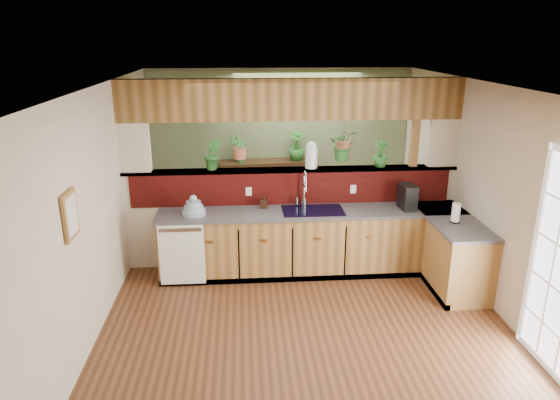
{
  "coord_description": "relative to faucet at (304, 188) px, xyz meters",
  "views": [
    {
      "loc": [
        -0.67,
        -5.27,
        3.13
      ],
      "look_at": [
        -0.21,
        0.7,
        1.15
      ],
      "focal_mm": 32.0,
      "sensor_mm": 36.0,
      "label": 1
    }
  ],
  "objects": [
    {
      "name": "ground",
      "position": [
        -0.15,
        -1.13,
        -1.17
      ],
      "size": [
        4.6,
        7.0,
        0.01
      ],
      "primitive_type": "cube",
      "color": "#502D18",
      "rests_on": "ground"
    },
    {
      "name": "hanging_plant_b",
      "position": [
        0.56,
        0.22,
        0.71
      ],
      "size": [
        0.42,
        0.37,
        0.55
      ],
      "color": "brown",
      "rests_on": "header_beam"
    },
    {
      "name": "framed_print",
      "position": [
        -2.42,
        -1.93,
        0.38
      ],
      "size": [
        0.04,
        0.35,
        0.45
      ],
      "color": "brown",
      "rests_on": "wall_left"
    },
    {
      "name": "wall_left",
      "position": [
        -2.45,
        -1.13,
        0.13
      ],
      "size": [
        0.02,
        7.0,
        2.6
      ],
      "primitive_type": "cube",
      "color": "beige",
      "rests_on": "ground"
    },
    {
      "name": "pass_through_partition",
      "position": [
        -0.12,
        0.22,
        0.02
      ],
      "size": [
        4.6,
        0.21,
        2.6
      ],
      "color": "beige",
      "rests_on": "ground"
    },
    {
      "name": "paper_towel",
      "position": [
        1.82,
        -0.73,
        -0.15
      ],
      "size": [
        0.13,
        0.13,
        0.27
      ],
      "color": "black",
      "rests_on": "countertop"
    },
    {
      "name": "ceiling",
      "position": [
        -0.15,
        -1.13,
        1.43
      ],
      "size": [
        4.6,
        7.0,
        0.01
      ],
      "primitive_type": "cube",
      "color": "brown",
      "rests_on": "ground"
    },
    {
      "name": "dishwasher",
      "position": [
        -1.63,
        -0.46,
        -0.72
      ],
      "size": [
        0.58,
        0.03,
        0.82
      ],
      "color": "white",
      "rests_on": "ground"
    },
    {
      "name": "hanging_plant_a",
      "position": [
        -0.86,
        0.22,
        0.59
      ],
      "size": [
        0.23,
        0.19,
        0.51
      ],
      "color": "brown",
      "rests_on": "header_beam"
    },
    {
      "name": "wall_back",
      "position": [
        -0.15,
        2.37,
        0.13
      ],
      "size": [
        4.6,
        0.02,
        2.6
      ],
      "primitive_type": "cube",
      "color": "beige",
      "rests_on": "ground"
    },
    {
      "name": "glass_jar",
      "position": [
        0.12,
        0.22,
        0.4
      ],
      "size": [
        0.17,
        0.17,
        0.37
      ],
      "color": "silver",
      "rests_on": "pass_through_ledge"
    },
    {
      "name": "sage_backwall",
      "position": [
        -0.15,
        2.35,
        0.13
      ],
      "size": [
        4.55,
        0.02,
        2.55
      ],
      "primitive_type": "cube",
      "color": "#5B6B49",
      "rests_on": "ground"
    },
    {
      "name": "pass_through_ledge",
      "position": [
        -0.15,
        0.22,
        0.2
      ],
      "size": [
        4.6,
        0.21,
        0.04
      ],
      "primitive_type": "cube",
      "color": "brown",
      "rests_on": "ground"
    },
    {
      "name": "soap_dispenser",
      "position": [
        -0.55,
        0.0,
        -0.18
      ],
      "size": [
        0.1,
        0.1,
        0.19
      ],
      "primitive_type": "imported",
      "rotation": [
        0.0,
        0.0,
        -0.17
      ],
      "color": "#351F13",
      "rests_on": "countertop"
    },
    {
      "name": "coffee_maker",
      "position": [
        1.38,
        -0.19,
        -0.12
      ],
      "size": [
        0.18,
        0.3,
        0.34
      ],
      "rotation": [
        0.0,
        0.0,
        0.08
      ],
      "color": "black",
      "rests_on": "countertop"
    },
    {
      "name": "navy_sink",
      "position": [
        0.1,
        -0.15,
        -0.35
      ],
      "size": [
        0.82,
        0.5,
        0.18
      ],
      "color": "black",
      "rests_on": "countertop"
    },
    {
      "name": "shelf_plant_b",
      "position": [
        0.13,
        2.12,
        0.12
      ],
      "size": [
        0.29,
        0.29,
        0.52
      ],
      "primitive_type": "imported",
      "rotation": [
        0.0,
        0.0,
        -0.02
      ],
      "color": "#21591F",
      "rests_on": "shelving_console"
    },
    {
      "name": "ledge_plant_left",
      "position": [
        -1.22,
        0.22,
        0.43
      ],
      "size": [
        0.26,
        0.22,
        0.44
      ],
      "primitive_type": "imported",
      "rotation": [
        0.0,
        0.0,
        -0.12
      ],
      "color": "#21591F",
      "rests_on": "pass_through_ledge"
    },
    {
      "name": "ledge_plant_right",
      "position": [
        1.09,
        0.22,
        0.4
      ],
      "size": [
        0.21,
        0.21,
        0.37
      ],
      "primitive_type": "imported",
      "rotation": [
        0.0,
        0.0,
        -0.04
      ],
      "color": "#21591F",
      "rests_on": "pass_through_ledge"
    },
    {
      "name": "wall_right",
      "position": [
        2.15,
        -1.13,
        0.13
      ],
      "size": [
        0.02,
        7.0,
        2.6
      ],
      "primitive_type": "cube",
      "color": "beige",
      "rests_on": "ground"
    },
    {
      "name": "floor_plant",
      "position": [
        0.35,
        1.19,
        -0.77
      ],
      "size": [
        0.89,
        0.83,
        0.82
      ],
      "primitive_type": "imported",
      "rotation": [
        0.0,
        0.0,
        -0.3
      ],
      "color": "#21591F",
      "rests_on": "ground"
    },
    {
      "name": "faucet",
      "position": [
        0.0,
        0.0,
        0.0
      ],
      "size": [
        0.23,
        0.22,
        0.51
      ],
      "color": "#B7B7B2",
      "rests_on": "countertop"
    },
    {
      "name": "header_beam",
      "position": [
        -0.15,
        0.22,
        1.15
      ],
      "size": [
        4.6,
        0.15,
        0.55
      ],
      "primitive_type": "cube",
      "color": "brown",
      "rests_on": "ground"
    },
    {
      "name": "dish_stack",
      "position": [
        -1.47,
        -0.2,
        -0.19
      ],
      "size": [
        0.31,
        0.31,
        0.27
      ],
      "color": "#8D9FB6",
      "rests_on": "countertop"
    },
    {
      "name": "shelving_console",
      "position": [
        -0.42,
        2.12,
        -0.67
      ],
      "size": [
        1.65,
        0.58,
        1.08
      ],
      "primitive_type": "cube",
      "rotation": [
        0.0,
        0.0,
        0.09
      ],
      "color": "black",
      "rests_on": "ground"
    },
    {
      "name": "shelf_plant_a",
      "position": [
        -0.92,
        2.12,
        0.09
      ],
      "size": [
        0.28,
        0.22,
        0.46
      ],
      "primitive_type": "imported",
      "rotation": [
        0.0,
        0.0,
        -0.26
      ],
      "color": "#21591F",
      "rests_on": "shelving_console"
    },
    {
      "name": "countertop",
      "position": [
        0.69,
        -0.26,
        -0.73
      ],
      "size": [
        4.14,
        1.52,
        0.9
      ],
      "color": "brown",
      "rests_on": "ground"
    }
  ]
}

